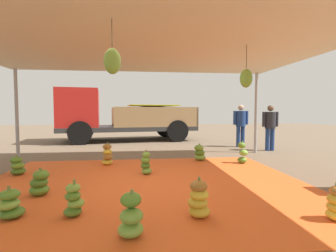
# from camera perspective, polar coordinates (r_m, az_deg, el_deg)

# --- Properties ---
(ground_plane) EXTENTS (40.00, 40.00, 0.00)m
(ground_plane) POSITION_cam_1_polar(r_m,az_deg,el_deg) (7.81, -5.76, -6.94)
(ground_plane) COLOR brown
(tarp_orange) EXTENTS (6.21, 4.98, 0.01)m
(tarp_orange) POSITION_cam_1_polar(r_m,az_deg,el_deg) (4.89, -5.38, -13.13)
(tarp_orange) COLOR #E05B23
(tarp_orange) RESTS_ON ground
(tent_canopy) EXTENTS (8.00, 7.00, 2.74)m
(tent_canopy) POSITION_cam_1_polar(r_m,az_deg,el_deg) (4.77, -5.43, 18.79)
(tent_canopy) COLOR #9EA0A5
(tent_canopy) RESTS_ON ground
(banana_bunch_0) EXTENTS (0.35, 0.31, 0.60)m
(banana_bunch_0) POSITION_cam_1_polar(r_m,az_deg,el_deg) (6.97, 16.72, -6.08)
(banana_bunch_0) COLOR #518428
(banana_bunch_0) RESTS_ON tarp_orange
(banana_bunch_1) EXTENTS (0.35, 0.33, 0.44)m
(banana_bunch_1) POSITION_cam_1_polar(r_m,az_deg,el_deg) (6.40, -31.25, -7.92)
(banana_bunch_1) COLOR #477523
(banana_bunch_1) RESTS_ON tarp_orange
(banana_bunch_2) EXTENTS (0.37, 0.39, 0.59)m
(banana_bunch_2) POSITION_cam_1_polar(r_m,az_deg,el_deg) (6.64, -13.73, -6.53)
(banana_bunch_2) COLOR gold
(banana_bunch_2) RESTS_ON tarp_orange
(banana_bunch_3) EXTENTS (0.34, 0.34, 0.53)m
(banana_bunch_3) POSITION_cam_1_polar(r_m,az_deg,el_deg) (3.41, 7.07, -16.47)
(banana_bunch_3) COLOR gold
(banana_bunch_3) RESTS_ON tarp_orange
(banana_bunch_4) EXTENTS (0.44, 0.44, 0.48)m
(banana_bunch_4) POSITION_cam_1_polar(r_m,az_deg,el_deg) (7.11, 7.27, -6.20)
(banana_bunch_4) COLOR #6B9E38
(banana_bunch_4) RESTS_ON tarp_orange
(banana_bunch_5) EXTENTS (0.38, 0.39, 0.53)m
(banana_bunch_5) POSITION_cam_1_polar(r_m,az_deg,el_deg) (2.93, -8.49, -19.91)
(banana_bunch_5) COLOR #75A83D
(banana_bunch_5) RESTS_ON tarp_orange
(banana_bunch_6) EXTENTS (0.37, 0.34, 0.46)m
(banana_bunch_6) POSITION_cam_1_polar(r_m,az_deg,el_deg) (4.69, -27.37, -11.63)
(banana_bunch_6) COLOR #518428
(banana_bunch_6) RESTS_ON tarp_orange
(banana_bunch_8) EXTENTS (0.39, 0.39, 0.42)m
(banana_bunch_8) POSITION_cam_1_polar(r_m,az_deg,el_deg) (3.94, -32.50, -15.03)
(banana_bunch_8) COLOR #477523
(banana_bunch_8) RESTS_ON tarp_orange
(banana_bunch_10) EXTENTS (0.32, 0.30, 0.48)m
(banana_bunch_10) POSITION_cam_1_polar(r_m,az_deg,el_deg) (3.65, -20.83, -15.75)
(banana_bunch_10) COLOR #477523
(banana_bunch_10) RESTS_ON tarp_orange
(banana_bunch_11) EXTENTS (0.28, 0.27, 0.54)m
(banana_bunch_11) POSITION_cam_1_polar(r_m,az_deg,el_deg) (5.55, -5.09, -8.63)
(banana_bunch_11) COLOR #6B9E38
(banana_bunch_11) RESTS_ON tarp_orange
(cargo_truck_main) EXTENTS (6.53, 3.32, 2.40)m
(cargo_truck_main) POSITION_cam_1_polar(r_m,az_deg,el_deg) (12.11, -10.52, 2.28)
(cargo_truck_main) COLOR #2D2D2D
(cargo_truck_main) RESTS_ON ground
(worker_0) EXTENTS (0.61, 0.37, 1.66)m
(worker_0) POSITION_cam_1_polar(r_m,az_deg,el_deg) (10.18, 16.34, 0.81)
(worker_0) COLOR navy
(worker_0) RESTS_ON ground
(worker_1) EXTENTS (0.59, 0.36, 1.62)m
(worker_1) POSITION_cam_1_polar(r_m,az_deg,el_deg) (9.52, 22.40, 0.39)
(worker_1) COLOR navy
(worker_1) RESTS_ON ground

